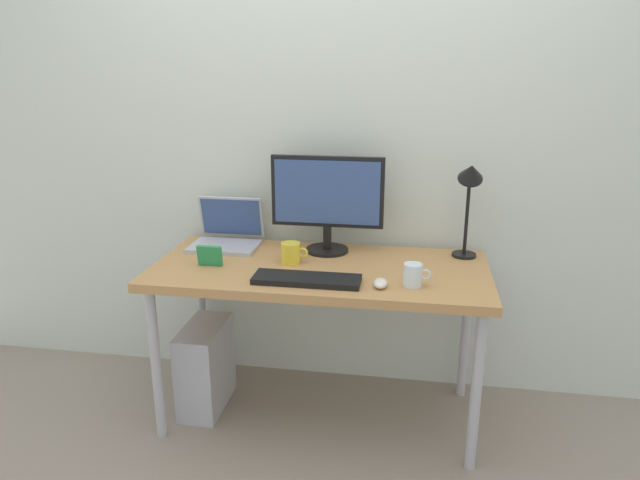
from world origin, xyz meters
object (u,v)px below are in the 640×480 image
(desk, at_px, (320,280))
(keyboard, at_px, (307,279))
(glass_cup, at_px, (413,275))
(laptop, at_px, (227,234))
(photo_frame, at_px, (210,256))
(desk_lamp, at_px, (470,187))
(computer_tower, at_px, (205,366))
(mouse, at_px, (380,283))
(monitor, at_px, (327,198))
(coffee_mug, at_px, (291,253))

(desk, bearing_deg, keyboard, -96.19)
(desk, distance_m, glass_cup, 0.45)
(laptop, relative_size, photo_frame, 2.91)
(desk_lamp, relative_size, computer_tower, 1.11)
(desk_lamp, height_order, keyboard, desk_lamp)
(desk_lamp, relative_size, photo_frame, 4.23)
(mouse, bearing_deg, desk_lamp, 49.33)
(laptop, bearing_deg, monitor, -1.90)
(mouse, xyz_separation_m, photo_frame, (-0.76, 0.13, 0.03))
(desk_lamp, bearing_deg, keyboard, -148.14)
(desk_lamp, xyz_separation_m, photo_frame, (-1.11, -0.28, -0.28))
(mouse, xyz_separation_m, glass_cup, (0.13, 0.03, 0.03))
(laptop, bearing_deg, glass_cup, -23.75)
(photo_frame, bearing_deg, laptop, 93.17)
(monitor, bearing_deg, desk_lamp, 0.07)
(monitor, distance_m, keyboard, 0.48)
(desk, distance_m, monitor, 0.38)
(laptop, relative_size, coffee_mug, 2.64)
(coffee_mug, bearing_deg, desk_lamp, 13.69)
(mouse, bearing_deg, glass_cup, 14.93)
(monitor, relative_size, computer_tower, 1.24)
(monitor, bearing_deg, photo_frame, -149.18)
(laptop, distance_m, keyboard, 0.64)
(glass_cup, relative_size, photo_frame, 1.00)
(mouse, bearing_deg, computer_tower, 167.20)
(computer_tower, bearing_deg, monitor, 22.14)
(keyboard, height_order, glass_cup, glass_cup)
(desk, distance_m, photo_frame, 0.50)
(photo_frame, bearing_deg, desk_lamp, 14.34)
(desk, height_order, keyboard, keyboard)
(keyboard, distance_m, glass_cup, 0.43)
(monitor, xyz_separation_m, laptop, (-0.49, 0.02, -0.20))
(desk_lamp, bearing_deg, mouse, -130.67)
(coffee_mug, distance_m, photo_frame, 0.36)
(keyboard, bearing_deg, monitor, 87.33)
(keyboard, bearing_deg, desk, 83.81)
(mouse, bearing_deg, desk, 143.45)
(laptop, xyz_separation_m, coffee_mug, (0.36, -0.20, -0.01))
(desk, bearing_deg, monitor, 90.75)
(laptop, xyz_separation_m, glass_cup, (0.90, -0.40, -0.01))
(mouse, relative_size, glass_cup, 0.82)
(coffee_mug, bearing_deg, glass_cup, -19.72)
(keyboard, bearing_deg, mouse, -1.28)
(mouse, distance_m, photo_frame, 0.77)
(laptop, bearing_deg, mouse, -29.09)
(desk, distance_m, mouse, 0.36)
(keyboard, height_order, photo_frame, photo_frame)
(glass_cup, bearing_deg, mouse, -165.07)
(monitor, xyz_separation_m, photo_frame, (-0.48, -0.28, -0.21))
(photo_frame, height_order, computer_tower, photo_frame)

